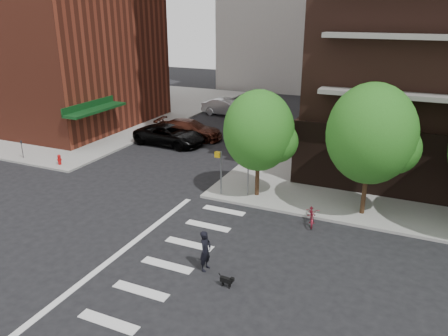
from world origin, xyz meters
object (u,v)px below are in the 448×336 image
parked_car_silver (227,107)px  scooter (312,214)px  fire_hydrant (59,159)px  dog_walker (205,251)px  parked_car_maroon (189,129)px  parked_car_black (169,135)px

parked_car_silver → scooter: parked_car_silver is taller
parked_car_silver → fire_hydrant: bearing=171.1°
scooter → parked_car_silver: bearing=109.0°
dog_walker → scooter: bearing=-25.1°
fire_hydrant → scooter: (18.25, -1.30, -0.05)m
parked_car_maroon → dog_walker: size_ratio=3.17×
parked_car_silver → dog_walker: 28.72m
scooter → dog_walker: 6.84m
parked_car_silver → scooter: 24.78m
scooter → dog_walker: size_ratio=1.05×
parked_car_black → dog_walker: bearing=-141.7°
fire_hydrant → scooter: scooter is taller
parked_car_maroon → parked_car_black: bearing=157.3°
fire_hydrant → scooter: size_ratio=0.39×
dog_walker → fire_hydrant: bearing=65.7°
dog_walker → parked_car_silver: bearing=23.8°
scooter → dog_walker: bearing=-131.9°
fire_hydrant → parked_car_maroon: 11.08m
fire_hydrant → parked_car_maroon: bearing=63.2°
parked_car_black → parked_car_silver: bearing=2.5°
fire_hydrant → parked_car_silver: bearing=77.2°
parked_car_black → scooter: parked_car_black is taller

